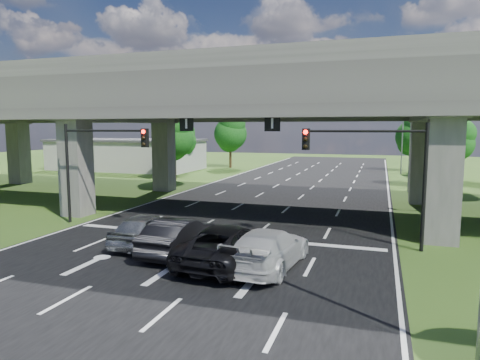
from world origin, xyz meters
The scene contains 19 objects.
ground centered at (0.00, 0.00, 0.00)m, with size 160.00×160.00×0.00m, color #304F19.
road centered at (0.00, 10.00, 0.01)m, with size 18.00×120.00×0.03m, color black.
overpass centered at (0.00, 12.00, 7.92)m, with size 80.00×15.00×10.00m.
warehouse centered at (-26.00, 35.00, 2.00)m, with size 20.00×10.00×4.00m, color #9E9E99.
signal_right centered at (7.82, 3.94, 4.19)m, with size 5.76×0.54×6.00m.
signal_left centered at (-7.82, 3.94, 4.19)m, with size 5.76×0.54×6.00m.
streetlight_near centered at (10.10, -6.00, 5.85)m, with size 3.38×0.25×10.00m.
streetlight_far centered at (10.10, 24.00, 5.85)m, with size 3.38×0.25×10.00m.
streetlight_beyond centered at (10.10, 40.00, 5.85)m, with size 3.38×0.25×10.00m.
tree_left_near centered at (-13.95, 26.00, 4.82)m, with size 4.50×4.50×7.80m.
tree_left_mid centered at (-16.95, 34.00, 4.17)m, with size 3.91×3.90×6.76m.
tree_left_far centered at (-12.95, 42.00, 5.14)m, with size 4.80×4.80×8.32m.
tree_right_near centered at (13.05, 28.00, 4.50)m, with size 4.20×4.20×7.28m.
tree_right_mid centered at (16.05, 36.00, 4.17)m, with size 3.91×3.90×6.76m.
tree_right_far centered at (12.05, 44.00, 4.82)m, with size 4.50×4.50×7.80m.
car_silver centered at (-2.79, 0.81, 0.82)m, with size 1.88×4.66×1.59m, color #909497.
car_dark centered at (-0.63, 0.01, 0.85)m, with size 1.74×4.99×1.64m, color black.
car_white centered at (3.80, -0.70, 0.84)m, with size 2.27×5.58×1.62m, color #B4B4B4.
car_trailing centered at (2.08, -0.73, 0.87)m, with size 2.78×6.04×1.68m, color black.
Camera 1 is at (8.03, -17.22, 5.72)m, focal length 32.00 mm.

